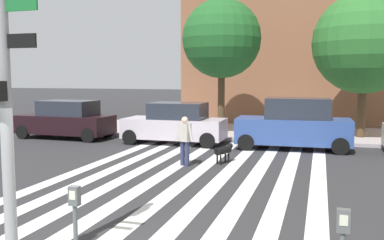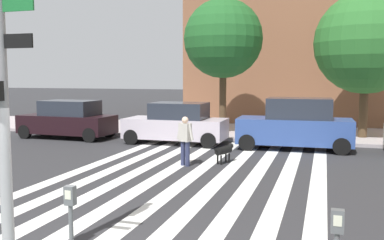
{
  "view_description": "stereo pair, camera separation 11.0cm",
  "coord_description": "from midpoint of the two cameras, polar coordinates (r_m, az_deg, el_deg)",
  "views": [
    {
      "loc": [
        3.2,
        -5.47,
        2.95
      ],
      "look_at": [
        -0.42,
        6.43,
        1.67
      ],
      "focal_mm": 39.65,
      "sensor_mm": 36.0,
      "label": 1
    },
    {
      "loc": [
        3.31,
        -5.44,
        2.95
      ],
      "look_at": [
        -0.42,
        6.43,
        1.67
      ],
      "focal_mm": 39.65,
      "sensor_mm": 36.0,
      "label": 2
    }
  ],
  "objects": [
    {
      "name": "street_tree_middle",
      "position": [
        21.09,
        22.0,
        9.55
      ],
      "size": [
        4.64,
        4.64,
        6.64
      ],
      "color": "#4C3823",
      "rests_on": "sidewalk_far"
    },
    {
      "name": "pedestrian_dog_walker",
      "position": [
        13.98,
        -1.21,
        -2.46
      ],
      "size": [
        0.69,
        0.36,
        1.64
      ],
      "color": "#282D4C",
      "rests_on": "ground_plane"
    },
    {
      "name": "parked_car_behind_first",
      "position": [
        18.68,
        -2.43,
        -0.51
      ],
      "size": [
        4.45,
        1.98,
        1.81
      ],
      "color": "#BCB0BD",
      "rests_on": "ground_plane"
    },
    {
      "name": "sidewalk_far",
      "position": [
        22.22,
        8.36,
        -1.63
      ],
      "size": [
        80.0,
        6.0,
        0.15
      ],
      "primitive_type": "cube",
      "color": "#AA9FA1",
      "rests_on": "ground_plane"
    },
    {
      "name": "street_tree_nearest",
      "position": [
        21.27,
        3.86,
        10.82
      ],
      "size": [
        3.9,
        3.9,
        6.61
      ],
      "color": "#4C3823",
      "rests_on": "sidewalk_far"
    },
    {
      "name": "parked_car_third_in_line",
      "position": [
        17.65,
        13.42,
        -0.64
      ],
      "size": [
        4.58,
        1.99,
        2.09
      ],
      "color": "#2D4788",
      "rests_on": "ground_plane"
    },
    {
      "name": "parked_car_near_curb",
      "position": [
        21.15,
        -16.7,
        0.01
      ],
      "size": [
        4.58,
        2.03,
        1.81
      ],
      "color": "black",
      "rests_on": "ground_plane"
    },
    {
      "name": "traffic_light_pole",
      "position": [
        6.68,
        -24.84,
        10.22
      ],
      "size": [
        0.74,
        0.46,
        5.8
      ],
      "color": "gray",
      "rests_on": "sidewalk_near"
    },
    {
      "name": "dog_on_leash",
      "position": [
        14.53,
        4.11,
        -4.08
      ],
      "size": [
        0.54,
        1.05,
        0.65
      ],
      "color": "black",
      "rests_on": "ground_plane"
    },
    {
      "name": "crosswalk_stripes",
      "position": [
        13.0,
        0.19,
        -7.23
      ],
      "size": [
        7.65,
        12.73,
        0.01
      ],
      "color": "silver",
      "rests_on": "ground_plane"
    },
    {
      "name": "parking_meter_curbside",
      "position": [
        6.02,
        -15.96,
        -12.98
      ],
      "size": [
        0.14,
        0.11,
        1.36
      ],
      "color": "#515456",
      "rests_on": "sidewalk_near"
    },
    {
      "name": "ground_plane",
      "position": [
        12.9,
        1.86,
        -7.36
      ],
      "size": [
        160.0,
        160.0,
        0.0
      ],
      "primitive_type": "plane",
      "color": "#2B2B2D"
    }
  ]
}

